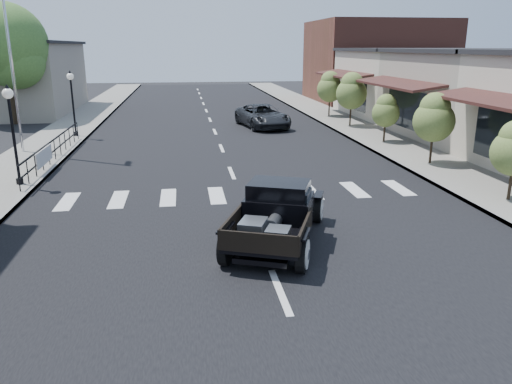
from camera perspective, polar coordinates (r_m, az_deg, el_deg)
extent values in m
plane|color=black|center=(13.05, 0.24, -5.34)|extent=(120.00, 120.00, 0.00)
cube|color=black|center=(27.48, -4.45, 6.19)|extent=(14.00, 80.00, 0.02)
cube|color=gray|center=(28.21, -22.02, 5.45)|extent=(3.00, 80.00, 0.15)
cube|color=gray|center=(29.28, 12.49, 6.61)|extent=(3.00, 80.00, 0.15)
cube|color=gray|center=(42.18, -27.12, 11.42)|extent=(10.00, 12.00, 5.00)
cube|color=#A09786|center=(30.23, 25.90, 9.84)|extent=(10.00, 9.00, 4.50)
cube|color=beige|center=(38.01, 18.33, 11.64)|extent=(10.00, 9.00, 4.50)
cube|color=brown|center=(47.30, 13.57, 14.28)|extent=(11.00, 10.00, 7.00)
cylinder|color=silver|center=(25.14, -26.78, 17.78)|extent=(0.12, 0.12, 12.06)
imported|color=black|center=(30.93, 0.75, 8.65)|extent=(3.18, 5.32, 1.38)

